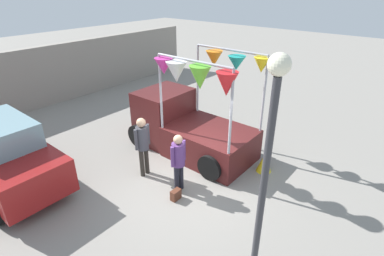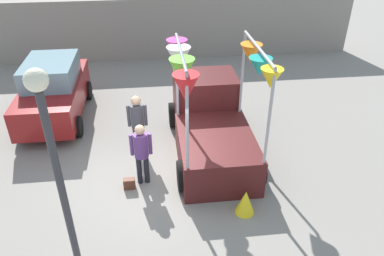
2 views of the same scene
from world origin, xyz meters
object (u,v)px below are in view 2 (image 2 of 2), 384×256
(vendor_truck, at_px, (209,119))
(person_customer, at_px, (141,149))
(street_lamp, at_px, (56,165))
(parked_car, at_px, (53,90))
(person_vendor, at_px, (137,120))
(handbag, at_px, (129,184))
(folded_kite_bundle_sunflower, at_px, (245,202))

(vendor_truck, bearing_deg, person_customer, -144.30)
(vendor_truck, xyz_separation_m, street_lamp, (-2.98, -4.20, 1.80))
(parked_car, xyz_separation_m, person_vendor, (2.67, -2.46, 0.15))
(person_vendor, bearing_deg, handbag, -100.15)
(parked_car, relative_size, person_vendor, 2.23)
(person_customer, bearing_deg, street_lamp, -111.45)
(person_vendor, bearing_deg, parked_car, 137.25)
(vendor_truck, height_order, person_vendor, vendor_truck)
(vendor_truck, bearing_deg, folded_kite_bundle_sunflower, -81.45)
(person_vendor, distance_m, street_lamp, 4.55)
(parked_car, relative_size, street_lamp, 0.94)
(parked_car, xyz_separation_m, person_customer, (2.76, -3.72, 0.06))
(parked_car, bearing_deg, person_vendor, -42.75)
(person_vendor, xyz_separation_m, folded_kite_bundle_sunflower, (2.35, -2.60, -0.79))
(parked_car, relative_size, person_customer, 2.41)
(person_customer, xyz_separation_m, handbag, (-0.35, -0.20, -0.86))
(handbag, bearing_deg, parked_car, 121.58)
(person_customer, bearing_deg, vendor_truck, 35.70)
(person_customer, height_order, handbag, person_customer)
(person_customer, bearing_deg, person_vendor, 94.13)
(folded_kite_bundle_sunflower, bearing_deg, handbag, 156.32)
(parked_car, relative_size, handbag, 14.29)
(parked_car, bearing_deg, street_lamp, -76.04)
(street_lamp, bearing_deg, person_vendor, 75.89)
(street_lamp, bearing_deg, parked_car, 103.96)
(parked_car, distance_m, folded_kite_bundle_sunflower, 7.16)
(vendor_truck, distance_m, parked_car, 5.19)
(handbag, xyz_separation_m, street_lamp, (-0.77, -2.66, 2.61))
(vendor_truck, bearing_deg, person_vendor, -177.48)
(person_vendor, bearing_deg, street_lamp, -104.11)
(person_vendor, distance_m, handbag, 1.76)
(folded_kite_bundle_sunflower, bearing_deg, parked_car, 134.77)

